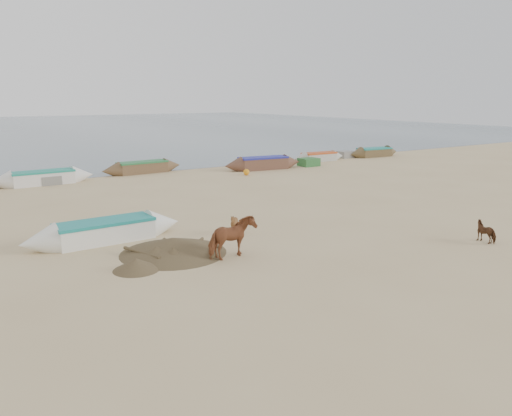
{
  "coord_description": "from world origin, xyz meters",
  "views": [
    {
      "loc": [
        -10.95,
        -12.97,
        5.53
      ],
      "look_at": [
        0.0,
        4.0,
        1.0
      ],
      "focal_mm": 35.0,
      "sensor_mm": 36.0,
      "label": 1
    }
  ],
  "objects": [
    {
      "name": "ground",
      "position": [
        0.0,
        0.0,
        0.0
      ],
      "size": [
        140.0,
        140.0,
        0.0
      ],
      "primitive_type": "plane",
      "color": "tan",
      "rests_on": "ground"
    },
    {
      "name": "sea",
      "position": [
        0.0,
        82.0,
        0.01
      ],
      "size": [
        160.0,
        160.0,
        0.0
      ],
      "primitive_type": "plane",
      "color": "slate",
      "rests_on": "ground"
    },
    {
      "name": "cow_adult",
      "position": [
        -2.62,
        1.48,
        0.73
      ],
      "size": [
        1.83,
        1.02,
        1.46
      ],
      "primitive_type": "imported",
      "rotation": [
        0.0,
        0.0,
        1.71
      ],
      "color": "brown",
      "rests_on": "ground"
    },
    {
      "name": "calf_front",
      "position": [
        -1.03,
        4.07,
        0.44
      ],
      "size": [
        0.89,
        0.82,
        0.88
      ],
      "primitive_type": "imported",
      "rotation": [
        0.0,
        0.0,
        -1.42
      ],
      "color": "brown",
      "rests_on": "ground"
    },
    {
      "name": "calf_right",
      "position": [
        6.72,
        -2.14,
        0.41
      ],
      "size": [
        0.93,
        1.0,
        0.82
      ],
      "primitive_type": "imported",
      "rotation": [
        0.0,
        0.0,
        1.93
      ],
      "color": "#54301B",
      "rests_on": "ground"
    },
    {
      "name": "near_canoe",
      "position": [
        -5.74,
        5.93,
        0.42
      ],
      "size": [
        6.3,
        1.55,
        0.84
      ],
      "primitive_type": null,
      "rotation": [
        0.0,
        0.0,
        0.04
      ],
      "color": "white",
      "rests_on": "ground"
    },
    {
      "name": "debris_pile",
      "position": [
        -4.12,
        3.12,
        0.29
      ],
      "size": [
        4.39,
        4.39,
        0.57
      ],
      "primitive_type": "cone",
      "rotation": [
        0.0,
        0.0,
        0.15
      ],
      "color": "brown",
      "rests_on": "ground"
    },
    {
      "name": "waterline_canoes",
      "position": [
        -1.67,
        20.4,
        0.44
      ],
      "size": [
        56.5,
        5.05,
        0.98
      ],
      "color": "brown",
      "rests_on": "ground"
    },
    {
      "name": "beach_clutter",
      "position": [
        4.56,
        19.54,
        0.3
      ],
      "size": [
        45.69,
        4.77,
        0.64
      ],
      "color": "#316D31",
      "rests_on": "ground"
    }
  ]
}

